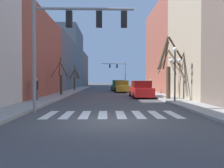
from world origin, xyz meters
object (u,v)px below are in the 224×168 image
object	(u,v)px
traffic_signal_near	(72,31)
street_tree_right_near	(61,80)
street_tree_left_near	(168,68)
street_tree_left_mid	(75,78)
car_parked_right_near	(122,87)
pedestrian_crossing_street	(36,87)
pedestrian_on_right_sidewalk	(151,85)
street_lamp_right_corner	(175,63)
car_driving_toward_lane	(118,86)
traffic_signal_far	(118,69)
car_driving_away_lane	(141,90)
street_tree_right_far	(172,74)

from	to	relation	value
traffic_signal_near	street_tree_right_near	bearing A→B (deg)	104.41
street_tree_left_near	street_tree_left_mid	bearing A→B (deg)	120.76
car_parked_right_near	street_tree_right_near	xyz separation A→B (m)	(-7.20, -7.32, 0.95)
street_tree_left_near	street_tree_right_near	bearing A→B (deg)	152.40
traffic_signal_near	pedestrian_crossing_street	bearing A→B (deg)	123.60
pedestrian_on_right_sidewalk	street_lamp_right_corner	bearing A→B (deg)	31.43
pedestrian_crossing_street	street_lamp_right_corner	bearing A→B (deg)	99.14
street_tree_left_mid	car_driving_toward_lane	bearing A→B (deg)	2.06
traffic_signal_far	street_tree_right_near	distance (m)	27.75
car_parked_right_near	car_driving_away_lane	bearing A→B (deg)	-172.45
traffic_signal_near	street_tree_left_mid	xyz separation A→B (m)	(-3.30, 24.25, -2.31)
traffic_signal_near	street_lamp_right_corner	distance (m)	8.88
car_driving_away_lane	street_tree_right_near	distance (m)	8.76
traffic_signal_far	street_lamp_right_corner	xyz separation A→B (m)	(2.52, -33.57, -1.12)
car_driving_away_lane	street_tree_left_near	bearing A→B (deg)	-151.16
car_driving_away_lane	car_parked_right_near	distance (m)	9.53
street_lamp_right_corner	pedestrian_on_right_sidewalk	bearing A→B (deg)	89.55
street_lamp_right_corner	pedestrian_crossing_street	bearing A→B (deg)	177.41
street_lamp_right_corner	car_parked_right_near	bearing A→B (deg)	102.17
car_driving_toward_lane	street_tree_right_near	world-z (taller)	street_tree_right_near
pedestrian_crossing_street	street_tree_right_near	world-z (taller)	street_tree_right_near
car_parked_right_near	street_tree_right_near	bearing A→B (deg)	135.48
street_lamp_right_corner	car_driving_toward_lane	xyz separation A→B (m)	(-3.42, 19.43, -2.30)
car_driving_away_lane	street_tree_left_mid	distance (m)	16.71
car_parked_right_near	street_tree_right_near	distance (m)	10.31
street_tree_left_mid	pedestrian_on_right_sidewalk	bearing A→B (deg)	-42.37
street_lamp_right_corner	street_tree_right_far	distance (m)	2.86
pedestrian_on_right_sidewalk	street_tree_right_far	size ratio (longest dim) A/B	0.38
street_tree_right_far	pedestrian_crossing_street	bearing A→B (deg)	-169.17
car_driving_toward_lane	street_tree_right_near	xyz separation A→B (m)	(-6.88, -12.38, 0.93)
street_tree_right_near	street_tree_right_far	bearing A→B (deg)	-21.95
car_driving_away_lane	pedestrian_on_right_sidewalk	world-z (taller)	pedestrian_on_right_sidewalk
street_tree_left_near	pedestrian_on_right_sidewalk	bearing A→B (deg)	88.91
street_tree_right_near	street_lamp_right_corner	bearing A→B (deg)	-34.38
traffic_signal_far	pedestrian_crossing_street	distance (m)	34.25
car_parked_right_near	pedestrian_crossing_street	bearing A→B (deg)	150.70
car_driving_toward_lane	street_tree_left_near	world-z (taller)	street_tree_left_near
pedestrian_on_right_sidewalk	street_tree_left_mid	xyz separation A→B (m)	(-10.55, 9.63, 0.91)
traffic_signal_near	street_lamp_right_corner	xyz separation A→B (m)	(7.18, 5.08, -1.26)
street_tree_left_mid	street_tree_right_near	bearing A→B (deg)	-89.15
car_driving_toward_lane	street_tree_left_mid	bearing A→B (deg)	92.06
street_lamp_right_corner	pedestrian_crossing_street	world-z (taller)	street_lamp_right_corner
street_tree_right_near	street_tree_left_mid	size ratio (longest dim) A/B	1.00
traffic_signal_far	street_tree_left_mid	world-z (taller)	traffic_signal_far
car_parked_right_near	street_tree_left_mid	distance (m)	8.90
street_tree_left_near	street_tree_right_far	size ratio (longest dim) A/B	1.22
car_driving_away_lane	street_tree_left_near	xyz separation A→B (m)	(1.77, -3.22, 1.99)
car_driving_away_lane	pedestrian_on_right_sidewalk	bearing A→B (deg)	-22.54
car_driving_away_lane	street_tree_right_far	size ratio (longest dim) A/B	1.07
car_parked_right_near	street_tree_left_mid	world-z (taller)	street_tree_left_mid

